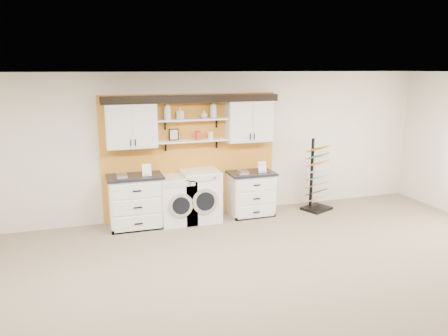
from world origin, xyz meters
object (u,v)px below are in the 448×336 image
object	(u,v)px
base_cabinet_right	(251,193)
sample_rack	(317,187)
base_cabinet_left	(136,201)
dryer	(201,196)
washer	(177,200)

from	to	relation	value
base_cabinet_right	sample_rack	size ratio (longest dim) A/B	0.61
base_cabinet_left	sample_rack	xyz separation A→B (m)	(3.66, -0.12, -0.00)
base_cabinet_left	sample_rack	world-z (taller)	sample_rack
dryer	sample_rack	distance (m)	2.44
base_cabinet_left	dryer	world-z (taller)	same
base_cabinet_right	washer	distance (m)	1.49
base_cabinet_right	base_cabinet_left	bearing A→B (deg)	-180.00
base_cabinet_left	washer	world-z (taller)	base_cabinet_left
base_cabinet_left	dryer	distance (m)	1.22
dryer	base_cabinet_left	bearing A→B (deg)	179.84
washer	dryer	xyz separation A→B (m)	(0.46, 0.00, 0.04)
sample_rack	dryer	bearing A→B (deg)	153.86
base_cabinet_right	sample_rack	distance (m)	1.41
dryer	sample_rack	world-z (taller)	sample_rack
base_cabinet_right	sample_rack	xyz separation A→B (m)	(1.40, -0.12, 0.05)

